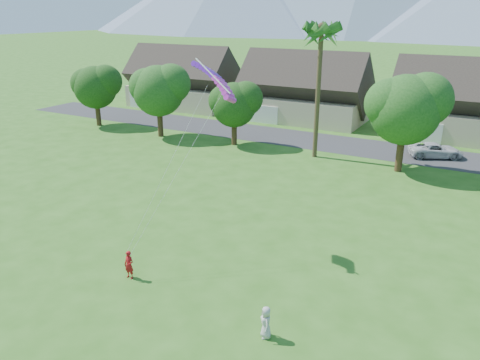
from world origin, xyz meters
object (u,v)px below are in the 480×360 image
Objects in this scene: kite_flyer at (129,265)px; parked_car at (436,150)px; parafoil_kite at (217,78)px; watcher at (266,322)px.

parked_car is (11.05, 31.04, -0.08)m from kite_flyer.
parked_car is at bearing 70.12° from kite_flyer.
parked_car is 28.01m from parafoil_kite.
parafoil_kite reaches higher than kite_flyer.
parafoil_kite is (1.73, 6.28, 9.08)m from kite_flyer.
watcher is at bearing 150.57° from parked_car.
kite_flyer is at bearing -94.15° from parafoil_kite.
watcher is (8.42, -0.79, -0.03)m from kite_flyer.
kite_flyer reaches higher than parked_car.
watcher reaches higher than parked_car.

